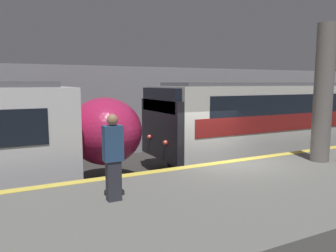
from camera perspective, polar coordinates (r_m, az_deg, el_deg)
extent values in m
plane|color=#33302D|center=(10.57, 10.48, -11.65)|extent=(120.00, 120.00, 0.00)
cube|color=slate|center=(8.79, 20.01, -12.22)|extent=(40.00, 4.62, 1.09)
cube|color=#EAD14C|center=(10.15, 11.15, -6.01)|extent=(40.00, 0.30, 0.01)
cube|color=#939399|center=(16.29, -4.89, 2.80)|extent=(50.00, 0.15, 4.24)
cylinder|color=slate|center=(10.77, 25.42, 5.12)|extent=(0.54, 0.54, 4.08)
ellipsoid|color=#B21E4C|center=(11.17, -10.91, -0.85)|extent=(2.42, 2.79, 2.25)
sphere|color=#F2EFCC|center=(11.53, -6.32, -2.53)|extent=(0.20, 0.20, 0.20)
cube|color=black|center=(18.63, 27.10, -2.99)|extent=(17.85, 2.48, 0.64)
cube|color=black|center=(11.92, -1.26, -0.58)|extent=(0.25, 2.97, 2.14)
cube|color=black|center=(11.82, -1.27, 4.57)|extent=(0.25, 2.66, 0.86)
sphere|color=#EA4C42|center=(11.31, -0.45, -2.95)|extent=(0.18, 0.18, 0.18)
sphere|color=#EA4C42|center=(12.53, -3.26, -1.94)|extent=(0.18, 0.18, 0.18)
cube|color=#2D2D38|center=(6.74, -9.44, -9.37)|extent=(0.28, 0.20, 0.81)
cube|color=navy|center=(6.56, -9.58, -3.00)|extent=(0.38, 0.24, 0.71)
sphere|color=#9E7051|center=(6.49, -9.67, 1.07)|extent=(0.23, 0.23, 0.23)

